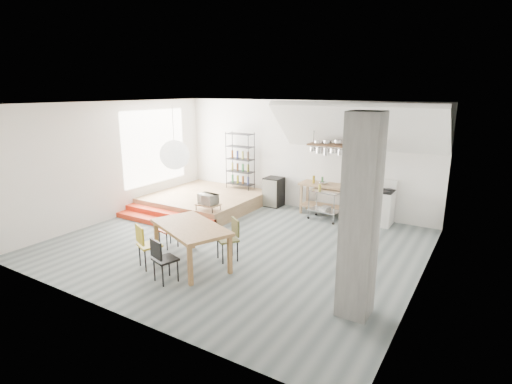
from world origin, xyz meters
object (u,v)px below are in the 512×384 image
Objects in this scene: stove at (381,207)px; rolling_cart at (325,201)px; mini_fridge at (274,192)px; dining_table at (191,230)px.

rolling_cart is at bearing -161.91° from stove.
mini_fridge reaches higher than rolling_cart.
rolling_cart is (1.23, 4.14, -0.21)m from dining_table.
dining_table is 2.25× the size of rolling_cart.
dining_table is at bearing -98.08° from rolling_cart.
mini_fridge is (-0.65, 4.64, -0.31)m from dining_table.
dining_table reaches higher than rolling_cart.
stove is at bearing -0.77° from mini_fridge.
dining_table is 4.32m from rolling_cart.
mini_fridge is at bearing 121.26° from dining_table.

